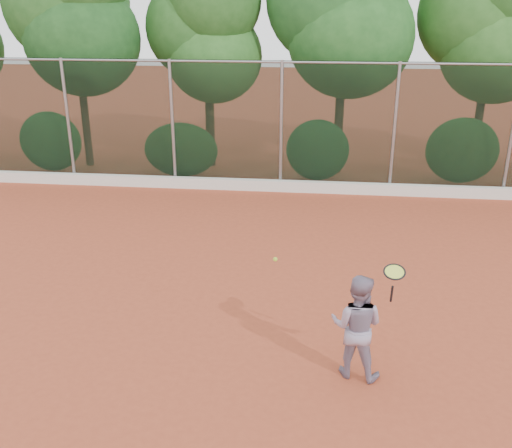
# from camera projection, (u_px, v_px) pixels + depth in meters

# --- Properties ---
(ground) EXTENTS (80.00, 80.00, 0.00)m
(ground) POSITION_uv_depth(u_px,v_px,m) (249.00, 315.00, 9.52)
(ground) COLOR #A44226
(ground) RESTS_ON ground
(concrete_curb) EXTENTS (24.00, 0.20, 0.30)m
(concrete_curb) POSITION_uv_depth(u_px,v_px,m) (280.00, 186.00, 15.79)
(concrete_curb) COLOR silver
(concrete_curb) RESTS_ON ground
(tennis_player) EXTENTS (0.86, 0.75, 1.52)m
(tennis_player) POSITION_uv_depth(u_px,v_px,m) (357.00, 326.00, 7.75)
(tennis_player) COLOR gray
(tennis_player) RESTS_ON ground
(chainlink_fence) EXTENTS (24.09, 0.09, 3.50)m
(chainlink_fence) POSITION_uv_depth(u_px,v_px,m) (281.00, 123.00, 15.34)
(chainlink_fence) COLOR black
(chainlink_fence) RESTS_ON ground
(foliage_backdrop) EXTENTS (23.70, 3.63, 7.55)m
(foliage_backdrop) POSITION_uv_depth(u_px,v_px,m) (269.00, 21.00, 16.31)
(foliage_backdrop) COLOR #44281A
(foliage_backdrop) RESTS_ON ground
(tennis_racket) EXTENTS (0.31, 0.30, 0.56)m
(tennis_racket) POSITION_uv_depth(u_px,v_px,m) (394.00, 274.00, 7.32)
(tennis_racket) COLOR black
(tennis_racket) RESTS_ON ground
(tennis_ball_in_flight) EXTENTS (0.06, 0.06, 0.06)m
(tennis_ball_in_flight) POSITION_uv_depth(u_px,v_px,m) (275.00, 259.00, 7.80)
(tennis_ball_in_flight) COLOR #ABD12F
(tennis_ball_in_flight) RESTS_ON ground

